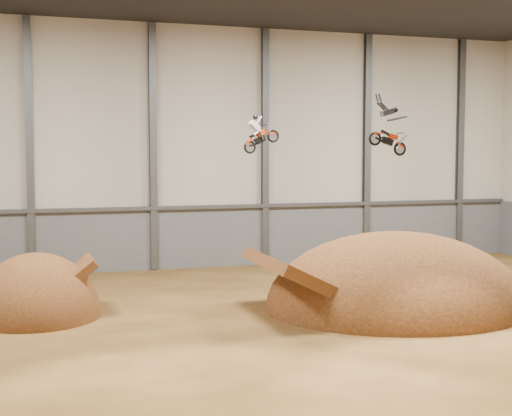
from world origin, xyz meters
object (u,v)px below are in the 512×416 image
at_px(takeoff_ramp, 36,316).
at_px(fmx_rider_a, 264,129).
at_px(landing_ramp, 396,307).
at_px(fmx_rider_b, 386,125).

height_order(takeoff_ramp, fmx_rider_a, fmx_rider_a).
bearing_deg(landing_ramp, takeoff_ramp, 168.64).
xyz_separation_m(landing_ramp, fmx_rider_b, (-0.65, -0.11, 7.84)).
bearing_deg(fmx_rider_b, landing_ramp, 7.93).
distance_m(landing_ramp, fmx_rider_b, 7.87).
bearing_deg(fmx_rider_a, landing_ramp, -40.68).
relative_size(fmx_rider_a, fmx_rider_b, 0.74).
relative_size(landing_ramp, fmx_rider_a, 6.27).
xyz_separation_m(takeoff_ramp, fmx_rider_b, (14.21, -3.10, 7.84)).
bearing_deg(landing_ramp, fmx_rider_b, -170.24).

